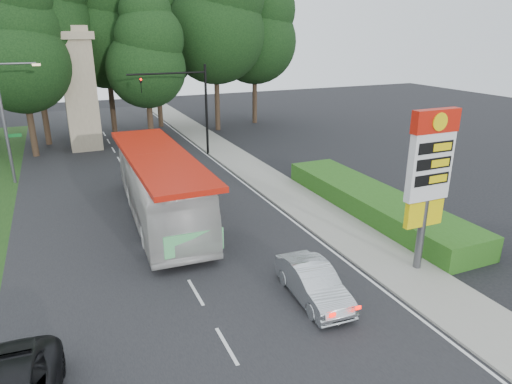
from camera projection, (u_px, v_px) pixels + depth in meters
name	position (u px, v px, depth m)	size (l,w,h in m)	color
ground	(232.00, 356.00, 14.32)	(120.00, 120.00, 0.00)	black
road_surface	(153.00, 219.00, 24.68)	(14.00, 80.00, 0.02)	black
sidewalk_right	(292.00, 197.00, 27.87)	(3.00, 80.00, 0.12)	gray
hedge	(374.00, 203.00, 25.38)	(3.00, 14.00, 1.20)	#245115
gas_station_pylon	(430.00, 170.00, 18.03)	(2.10, 0.45, 6.85)	#59595E
traffic_signal_mast	(190.00, 98.00, 35.62)	(6.10, 0.35, 7.20)	black
streetlight_signs	(7.00, 117.00, 29.19)	(2.75, 0.98, 8.00)	#59595E
monument	(80.00, 89.00, 37.75)	(3.00, 3.00, 10.05)	gray
tree_center_right	(103.00, 14.00, 41.22)	(9.24, 9.24, 18.15)	#2D2116
tree_east_near	(154.00, 30.00, 45.29)	(8.12, 8.12, 15.95)	#2D2116
tree_east_mid	(215.00, 11.00, 43.17)	(9.52, 9.52, 18.70)	#2D2116
tree_far_east	(255.00, 23.00, 47.12)	(8.68, 8.68, 17.05)	#2D2116
tree_monument_left	(18.00, 44.00, 34.18)	(7.28, 7.28, 14.30)	#2D2116
tree_monument_right	(145.00, 51.00, 38.43)	(6.72, 6.72, 13.20)	#2D2116
transit_bus	(160.00, 187.00, 24.28)	(3.02, 12.92, 3.60)	silver
sedan_silver	(313.00, 283.00, 17.16)	(1.46, 4.18, 1.38)	#B7BBBF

